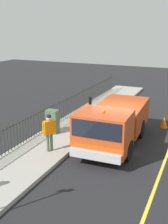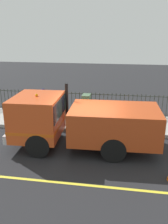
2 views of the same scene
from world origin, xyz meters
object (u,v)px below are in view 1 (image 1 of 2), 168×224
object	(u,v)px
worker_standing	(49,129)
traffic_cone	(164,122)
utility_cabinet	(52,121)
work_truck	(113,122)

from	to	relation	value
worker_standing	traffic_cone	distance (m)	7.26
worker_standing	traffic_cone	xyz separation A→B (m)	(-4.23, -5.83, -0.94)
worker_standing	utility_cabinet	bearing A→B (deg)	61.90
worker_standing	traffic_cone	size ratio (longest dim) A/B	2.82
work_truck	utility_cabinet	bearing A→B (deg)	-1.47
work_truck	utility_cabinet	size ratio (longest dim) A/B	4.88
utility_cabinet	traffic_cone	size ratio (longest dim) A/B	2.02
utility_cabinet	traffic_cone	bearing A→B (deg)	-144.63
traffic_cone	utility_cabinet	bearing A→B (deg)	35.37
utility_cabinet	traffic_cone	world-z (taller)	utility_cabinet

